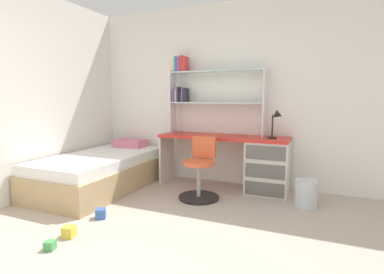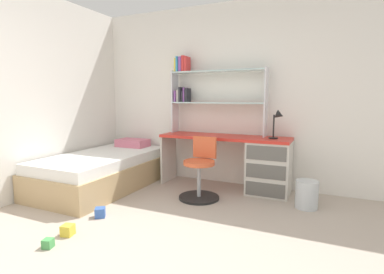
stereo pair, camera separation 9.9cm
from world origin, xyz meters
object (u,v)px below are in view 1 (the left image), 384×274
at_px(toy_block_yellow_1, 69,232).
at_px(toy_block_green_0, 50,245).
at_px(desk_lamp, 277,120).
at_px(waste_bin, 306,193).
at_px(bookshelf_hutch, 203,88).
at_px(toy_block_blue_2, 101,213).
at_px(desk, 256,162).
at_px(bed_platform, 102,171).
at_px(swivel_chair, 200,174).

bearing_deg(toy_block_yellow_1, toy_block_green_0, -82.76).
relative_size(desk_lamp, waste_bin, 1.17).
relative_size(bookshelf_hutch, toy_block_blue_2, 13.65).
distance_m(desk, toy_block_green_0, 2.66).
distance_m(bookshelf_hutch, bed_platform, 1.91).
bearing_deg(swivel_chair, toy_block_green_0, -111.44).
bearing_deg(bookshelf_hutch, desk_lamp, -9.16).
distance_m(desk_lamp, toy_block_blue_2, 2.43).
bearing_deg(bookshelf_hutch, waste_bin, -18.08).
bearing_deg(waste_bin, toy_block_green_0, -135.32).
bearing_deg(toy_block_green_0, desk_lamp, 55.37).
xyz_separation_m(desk, waste_bin, (0.67, -0.35, -0.25)).
distance_m(desk, toy_block_blue_2, 2.12).
distance_m(desk, toy_block_yellow_1, 2.47).
relative_size(bookshelf_hutch, desk_lamp, 3.72).
distance_m(toy_block_green_0, toy_block_blue_2, 0.71).
distance_m(desk, waste_bin, 0.80).
bearing_deg(toy_block_blue_2, swivel_chair, 54.47).
bearing_deg(toy_block_yellow_1, desk_lamp, 51.70).
distance_m(bed_platform, toy_block_blue_2, 1.15).
bearing_deg(desk, bed_platform, -161.00).
bearing_deg(bed_platform, toy_block_yellow_1, -61.27).
height_order(bed_platform, toy_block_blue_2, bed_platform).
distance_m(swivel_chair, toy_block_green_0, 1.89).
distance_m(bookshelf_hutch, toy_block_yellow_1, 2.64).
xyz_separation_m(bed_platform, toy_block_blue_2, (0.71, -0.88, -0.19)).
height_order(bed_platform, waste_bin, bed_platform).
xyz_separation_m(desk, toy_block_blue_2, (-1.35, -1.59, -0.36)).
height_order(swivel_chair, toy_block_yellow_1, swivel_chair).
bearing_deg(bookshelf_hutch, toy_block_yellow_1, -102.61).
height_order(desk, bookshelf_hutch, bookshelf_hutch).
bearing_deg(toy_block_yellow_1, swivel_chair, 64.49).
bearing_deg(bookshelf_hutch, toy_block_green_0, -100.68).
bearing_deg(toy_block_yellow_1, desk, 57.12).
xyz_separation_m(swivel_chair, toy_block_green_0, (-0.68, -1.74, -0.27)).
xyz_separation_m(desk, desk_lamp, (0.26, -0.04, 0.59)).
xyz_separation_m(desk_lamp, toy_block_yellow_1, (-1.59, -2.01, -0.96)).
distance_m(toy_block_green_0, toy_block_yellow_1, 0.25).
bearing_deg(swivel_chair, waste_bin, 8.94).
bearing_deg(toy_block_green_0, bookshelf_hutch, 79.32).
relative_size(desk_lamp, swivel_chair, 0.49).
bearing_deg(waste_bin, swivel_chair, -171.06).
bearing_deg(desk, swivel_chair, -137.82).
height_order(bookshelf_hutch, toy_block_yellow_1, bookshelf_hutch).
distance_m(bed_platform, toy_block_yellow_1, 1.54).
distance_m(desk, desk_lamp, 0.65).
bearing_deg(waste_bin, bed_platform, -172.54).
relative_size(bookshelf_hutch, toy_block_green_0, 17.90).
distance_m(bookshelf_hutch, desk_lamp, 1.19).
bearing_deg(desk_lamp, bed_platform, -163.89).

